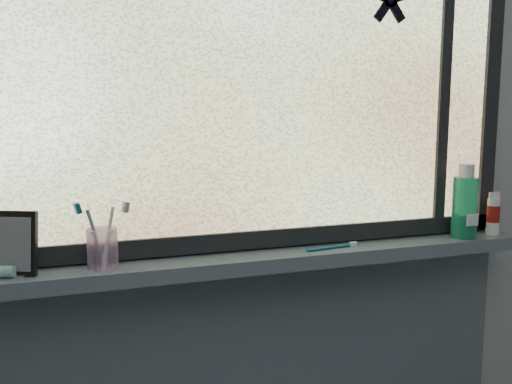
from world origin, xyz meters
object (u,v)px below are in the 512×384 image
object	(u,v)px
vanity_mirror	(12,243)
cream_tube	(493,212)
toothbrush_cup	(103,248)
mouthwash_bottle	(465,201)

from	to	relation	value
vanity_mirror	cream_tube	distance (m)	1.40
toothbrush_cup	mouthwash_bottle	distance (m)	1.07
toothbrush_cup	cream_tube	world-z (taller)	cream_tube
toothbrush_cup	mouthwash_bottle	xyz separation A→B (m)	(1.07, -0.02, 0.06)
vanity_mirror	mouthwash_bottle	world-z (taller)	mouthwash_bottle
toothbrush_cup	mouthwash_bottle	bearing A→B (deg)	-0.97
vanity_mirror	cream_tube	size ratio (longest dim) A/B	1.61
vanity_mirror	mouthwash_bottle	bearing A→B (deg)	22.38
cream_tube	mouthwash_bottle	bearing A→B (deg)	-175.53
toothbrush_cup	vanity_mirror	bearing A→B (deg)	177.44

